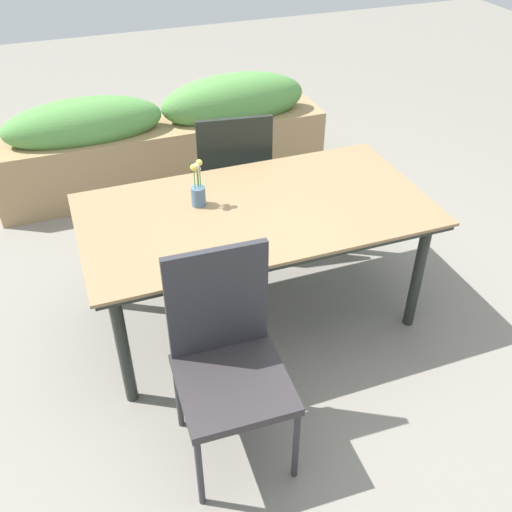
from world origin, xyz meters
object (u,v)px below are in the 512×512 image
object	(u,v)px
chair_near_left	(227,353)
planter_box	(166,139)
dining_table	(256,219)
flower_vase	(198,190)
chair_far_side	(232,173)

from	to	relation	value
chair_near_left	planter_box	bearing A→B (deg)	-94.59
dining_table	chair_near_left	size ratio (longest dim) A/B	1.82
chair_near_left	flower_vase	bearing A→B (deg)	-96.77
dining_table	planter_box	distance (m)	1.67
planter_box	flower_vase	bearing A→B (deg)	-95.34
chair_near_left	planter_box	size ratio (longest dim) A/B	0.39
flower_vase	planter_box	size ratio (longest dim) A/B	0.10
chair_near_left	planter_box	xyz separation A→B (m)	(0.28, 2.38, -0.15)
chair_near_left	flower_vase	size ratio (longest dim) A/B	3.85
chair_near_left	flower_vase	xyz separation A→B (m)	(0.13, 0.87, 0.27)
flower_vase	planter_box	xyz separation A→B (m)	(0.14, 1.51, -0.42)
dining_table	planter_box	xyz separation A→B (m)	(-0.12, 1.65, -0.27)
chair_near_left	flower_vase	world-z (taller)	chair_near_left
chair_near_left	chair_far_side	xyz separation A→B (m)	(0.50, 1.47, -0.01)
planter_box	dining_table	bearing A→B (deg)	-85.80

